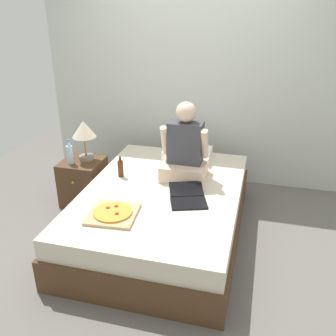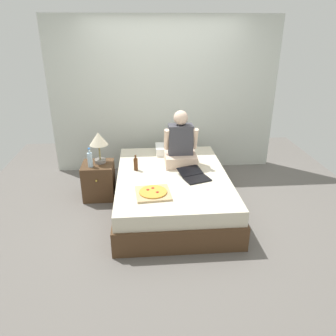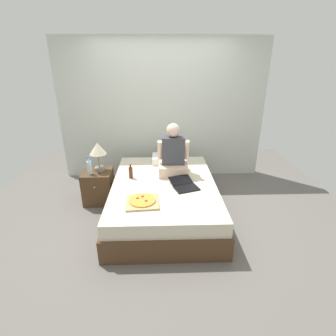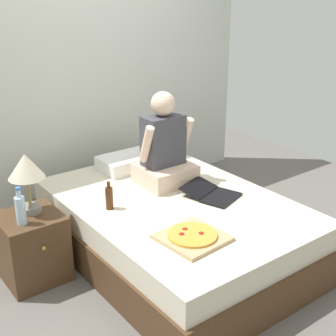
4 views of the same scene
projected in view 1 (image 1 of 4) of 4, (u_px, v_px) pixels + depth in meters
name	position (u px, v px, depth m)	size (l,w,h in m)	color
ground_plane	(162.00, 232.00, 3.80)	(5.72, 5.72, 0.00)	#66605B
wall_back	(193.00, 81.00, 4.54)	(3.72, 0.12, 2.50)	silver
bed	(162.00, 212.00, 3.70)	(1.51, 2.15, 0.49)	#4C331E
nightstand_left	(84.00, 182.00, 4.27)	(0.44, 0.47, 0.52)	#4C331E
lamp_on_left_nightstand	(84.00, 132.00, 4.05)	(0.26, 0.26, 0.45)	gray
water_bottle	(70.00, 154.00, 4.05)	(0.07, 0.07, 0.28)	silver
pillow	(187.00, 154.00, 4.25)	(0.52, 0.34, 0.12)	white
person_seated	(185.00, 151.00, 3.73)	(0.47, 0.40, 0.78)	beige
laptop	(188.00, 198.00, 3.40)	(0.43, 0.49, 0.07)	black
pizza_box	(113.00, 213.00, 3.16)	(0.43, 0.43, 0.05)	tan
beer_bottle_on_bed	(121.00, 168.00, 3.82)	(0.06, 0.06, 0.22)	#4C2811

